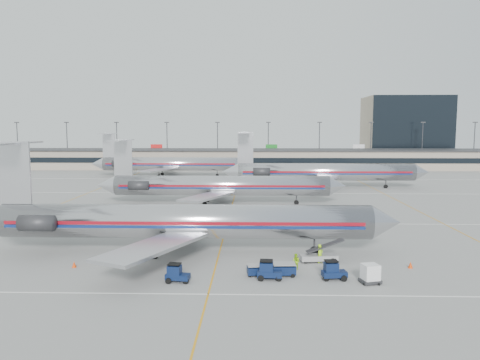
{
  "coord_description": "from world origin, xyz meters",
  "views": [
    {
      "loc": [
        3.53,
        -54.0,
        13.24
      ],
      "look_at": [
        1.4,
        23.92,
        4.5
      ],
      "focal_mm": 35.0,
      "sensor_mm": 36.0,
      "label": 1
    }
  ],
  "objects_px": {
    "tug_center": "(268,271)",
    "jet_foreground": "(176,221)",
    "jet_second_row": "(217,185)",
    "uld_container": "(370,274)",
    "belt_loader": "(319,256)"
  },
  "relations": [
    {
      "from": "jet_second_row",
      "to": "tug_center",
      "type": "xyz_separation_m",
      "value": [
        7.65,
        -40.54,
        -2.5
      ]
    },
    {
      "from": "tug_center",
      "to": "jet_foreground",
      "type": "bearing_deg",
      "value": 141.21
    },
    {
      "from": "jet_second_row",
      "to": "uld_container",
      "type": "distance_m",
      "value": 44.48
    },
    {
      "from": "jet_second_row",
      "to": "uld_container",
      "type": "relative_size",
      "value": 23.14
    },
    {
      "from": "jet_second_row",
      "to": "tug_center",
      "type": "relative_size",
      "value": 19.62
    },
    {
      "from": "jet_second_row",
      "to": "jet_foreground",
      "type": "bearing_deg",
      "value": -93.18
    },
    {
      "from": "uld_container",
      "to": "belt_loader",
      "type": "xyz_separation_m",
      "value": [
        -3.42,
        6.36,
        -0.23
      ]
    },
    {
      "from": "jet_second_row",
      "to": "tug_center",
      "type": "bearing_deg",
      "value": -79.31
    },
    {
      "from": "jet_second_row",
      "to": "belt_loader",
      "type": "distance_m",
      "value": 37.34
    },
    {
      "from": "uld_container",
      "to": "belt_loader",
      "type": "relative_size",
      "value": 0.42
    },
    {
      "from": "jet_foreground",
      "to": "belt_loader",
      "type": "relative_size",
      "value": 10.3
    },
    {
      "from": "uld_container",
      "to": "belt_loader",
      "type": "distance_m",
      "value": 7.23
    },
    {
      "from": "tug_center",
      "to": "belt_loader",
      "type": "xyz_separation_m",
      "value": [
        5.27,
        5.61,
        -0.18
      ]
    },
    {
      "from": "uld_container",
      "to": "belt_loader",
      "type": "bearing_deg",
      "value": 103.0
    },
    {
      "from": "tug_center",
      "to": "uld_container",
      "type": "height_order",
      "value": "tug_center"
    }
  ]
}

